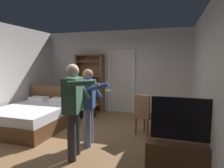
# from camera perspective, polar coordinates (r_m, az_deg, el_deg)

# --- Properties ---
(ground_plane) EXTENTS (5.81, 5.81, 0.00)m
(ground_plane) POSITION_cam_1_polar(r_m,az_deg,el_deg) (4.54, -9.22, -16.03)
(ground_plane) COLOR olive
(wall_back) EXTENTS (5.20, 0.12, 2.78)m
(wall_back) POSITION_cam_1_polar(r_m,az_deg,el_deg) (6.72, 0.87, 3.63)
(wall_back) COLOR silver
(wall_back) RESTS_ON ground_plane
(wall_right) EXTENTS (0.12, 5.52, 2.78)m
(wall_right) POSITION_cam_1_polar(r_m,az_deg,el_deg) (3.81, 26.91, 0.55)
(wall_right) COLOR silver
(wall_right) RESTS_ON ground_plane
(doorway_frame) EXTENTS (0.93, 0.08, 2.13)m
(doorway_frame) POSITION_cam_1_polar(r_m,az_deg,el_deg) (6.59, 2.78, 2.11)
(doorway_frame) COLOR white
(doorway_frame) RESTS_ON ground_plane
(bed) EXTENTS (1.64, 1.98, 1.02)m
(bed) POSITION_cam_1_polar(r_m,az_deg,el_deg) (5.61, -21.63, -8.73)
(bed) COLOR brown
(bed) RESTS_ON ground_plane
(bookshelf) EXTENTS (0.99, 0.32, 1.99)m
(bookshelf) POSITION_cam_1_polar(r_m,az_deg,el_deg) (6.83, -6.48, 0.94)
(bookshelf) COLOR brown
(bookshelf) RESTS_ON ground_plane
(tv_flatscreen) EXTENTS (1.30, 0.40, 1.20)m
(tv_flatscreen) POSITION_cam_1_polar(r_m,az_deg,el_deg) (3.45, 21.48, -18.07)
(tv_flatscreen) COLOR brown
(tv_flatscreen) RESTS_ON ground_plane
(side_table) EXTENTS (0.60, 0.60, 0.70)m
(side_table) POSITION_cam_1_polar(r_m,az_deg,el_deg) (4.41, 15.51, -10.44)
(side_table) COLOR #4C331E
(side_table) RESTS_ON ground_plane
(laptop) EXTENTS (0.42, 0.42, 0.17)m
(laptop) POSITION_cam_1_polar(r_m,az_deg,el_deg) (4.30, 15.43, -6.96)
(laptop) COLOR black
(laptop) RESTS_ON side_table
(bottle_on_table) EXTENTS (0.06, 0.06, 0.29)m
(bottle_on_table) POSITION_cam_1_polar(r_m,az_deg,el_deg) (4.24, 17.53, -6.22)
(bottle_on_table) COLOR #3D5120
(bottle_on_table) RESTS_ON side_table
(wooden_chair) EXTENTS (0.57, 0.57, 0.99)m
(wooden_chair) POSITION_cam_1_polar(r_m,az_deg,el_deg) (4.64, 9.47, -8.45)
(wooden_chair) COLOR brown
(wooden_chair) RESTS_ON ground_plane
(person_blue_shirt) EXTENTS (0.74, 0.64, 1.70)m
(person_blue_shirt) POSITION_cam_1_polar(r_m,az_deg,el_deg) (3.52, -11.20, -5.76)
(person_blue_shirt) COLOR #333338
(person_blue_shirt) RESTS_ON ground_plane
(person_striped_shirt) EXTENTS (0.71, 0.58, 1.60)m
(person_striped_shirt) POSITION_cam_1_polar(r_m,az_deg,el_deg) (4.03, -6.85, -5.33)
(person_striped_shirt) COLOR slate
(person_striped_shirt) RESTS_ON ground_plane
(suitcase_dark) EXTENTS (0.64, 0.43, 0.32)m
(suitcase_dark) POSITION_cam_1_polar(r_m,az_deg,el_deg) (6.30, -7.65, -7.97)
(suitcase_dark) COLOR black
(suitcase_dark) RESTS_ON ground_plane
(suitcase_small) EXTENTS (0.57, 0.44, 0.38)m
(suitcase_small) POSITION_cam_1_polar(r_m,az_deg,el_deg) (6.29, -10.68, -7.74)
(suitcase_small) COLOR black
(suitcase_small) RESTS_ON ground_plane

